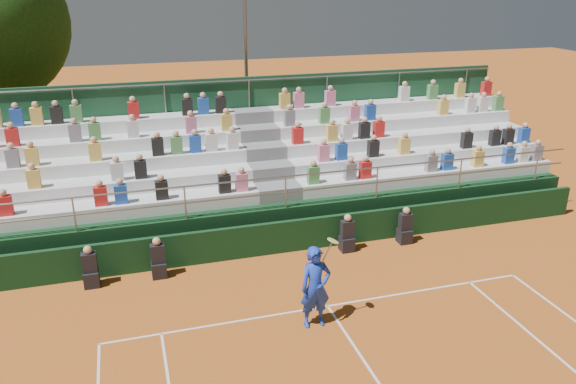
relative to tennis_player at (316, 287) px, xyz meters
name	(u,v)px	position (x,y,z in m)	size (l,w,h in m)	color
ground	(328,306)	(0.57, 0.64, -1.01)	(90.00, 90.00, 0.00)	#B85B1E
courtside_wall	(291,236)	(0.57, 3.84, -0.51)	(20.00, 0.15, 1.00)	black
line_officials	(258,248)	(-0.55, 3.39, -0.54)	(9.66, 0.40, 1.19)	black
grandstand	(264,182)	(0.57, 7.08, 0.07)	(20.00, 5.20, 4.40)	black
tennis_player	(316,287)	(0.00, 0.00, 0.00)	(0.91, 0.50, 2.22)	blue
floodlight_mast	(246,43)	(1.30, 12.77, 4.16)	(0.60, 0.25, 8.97)	gray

